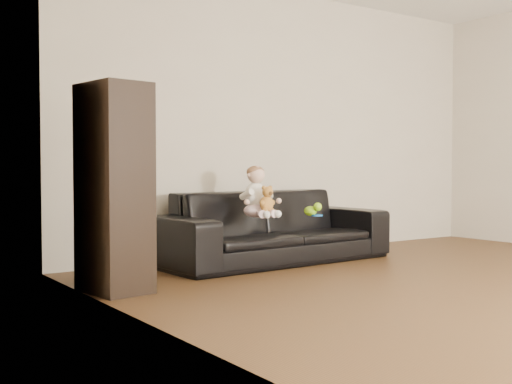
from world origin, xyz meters
TOP-DOWN VIEW (x-y plane):
  - wall_back at (0.00, 2.75)m, footprint 5.00×0.00m
  - wall_left at (-2.50, 0.00)m, footprint 0.00×5.50m
  - sofa at (-0.59, 2.25)m, footprint 2.22×0.97m
  - cabinet at (-2.30, 1.73)m, footprint 0.42×0.53m
  - shelf_item at (-2.28, 1.73)m, footprint 0.21×0.27m
  - baby at (-0.85, 2.13)m, footprint 0.34×0.41m
  - teddy_bear at (-0.84, 2.00)m, footprint 0.16×0.16m
  - toy_green at (-0.35, 2.01)m, footprint 0.15×0.16m
  - toy_rattle at (-0.31, 2.05)m, footprint 0.08×0.08m
  - toy_blue_disc at (-0.32, 1.97)m, footprint 0.13×0.13m

SIDE VIEW (x-z plane):
  - sofa at x=-0.59m, z-range 0.00..0.64m
  - toy_blue_disc at x=-0.32m, z-range 0.42..0.43m
  - toy_rattle at x=-0.31m, z-range 0.42..0.48m
  - toy_green at x=-0.35m, z-range 0.42..0.51m
  - teddy_bear at x=-0.84m, z-range 0.47..0.69m
  - baby at x=-0.85m, z-range 0.39..0.84m
  - cabinet at x=-2.30m, z-range 0.00..1.42m
  - shelf_item at x=-2.28m, z-range 0.89..1.17m
  - wall_back at x=0.00m, z-range -1.20..3.80m
  - wall_left at x=-2.50m, z-range -1.45..4.05m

